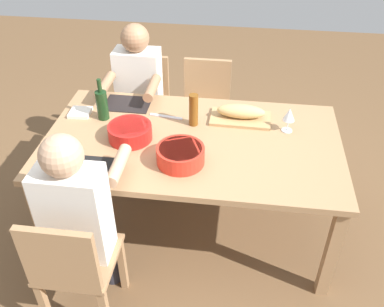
{
  "coord_description": "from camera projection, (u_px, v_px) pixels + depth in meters",
  "views": [
    {
      "loc": [
        -0.29,
        2.18,
        2.28
      ],
      "look_at": [
        0.0,
        0.0,
        0.63
      ],
      "focal_mm": 40.0,
      "sensor_mm": 36.0,
      "label": 1
    }
  ],
  "objects": [
    {
      "name": "beer_bottle",
      "position": [
        194.0,
        110.0,
        2.76
      ],
      "size": [
        0.06,
        0.06,
        0.22
      ],
      "primitive_type": "cylinder",
      "color": "brown",
      "rests_on": "dining_table"
    },
    {
      "name": "diner_far_right",
      "position": [
        78.0,
        211.0,
        2.23
      ],
      "size": [
        0.41,
        0.53,
        1.2
      ],
      "color": "#2D2D38",
      "rests_on": "ground_plane"
    },
    {
      "name": "bread_loaf",
      "position": [
        241.0,
        111.0,
        2.83
      ],
      "size": [
        0.32,
        0.12,
        0.09
      ],
      "primitive_type": "ellipsoid",
      "rotation": [
        0.0,
        0.0,
        -0.02
      ],
      "color": "tan",
      "rests_on": "cutting_board"
    },
    {
      "name": "carving_knife",
      "position": [
        166.0,
        117.0,
        2.89
      ],
      "size": [
        0.23,
        0.06,
        0.01
      ],
      "primitive_type": "cube",
      "rotation": [
        0.0,
        0.0,
        2.99
      ],
      "color": "silver",
      "rests_on": "dining_table"
    },
    {
      "name": "serving_bowl_fruit",
      "position": [
        130.0,
        131.0,
        2.66
      ],
      "size": [
        0.27,
        0.27,
        0.1
      ],
      "color": "red",
      "rests_on": "dining_table"
    },
    {
      "name": "placemat_near_right",
      "position": [
        127.0,
        104.0,
        3.03
      ],
      "size": [
        0.32,
        0.23,
        0.01
      ],
      "primitive_type": "cube",
      "color": "black",
      "rests_on": "dining_table"
    },
    {
      "name": "chair_near_center",
      "position": [
        206.0,
        106.0,
        3.52
      ],
      "size": [
        0.4,
        0.4,
        0.85
      ],
      "color": "#A87F56",
      "rests_on": "ground_plane"
    },
    {
      "name": "wine_bottle",
      "position": [
        102.0,
        104.0,
        2.82
      ],
      "size": [
        0.08,
        0.08,
        0.29
      ],
      "color": "#193819",
      "rests_on": "dining_table"
    },
    {
      "name": "cutting_board",
      "position": [
        240.0,
        118.0,
        2.87
      ],
      "size": [
        0.4,
        0.23,
        0.02
      ],
      "primitive_type": "cube",
      "rotation": [
        0.0,
        0.0,
        -0.02
      ],
      "color": "tan",
      "rests_on": "dining_table"
    },
    {
      "name": "dining_table",
      "position": [
        192.0,
        149.0,
        2.73
      ],
      "size": [
        1.86,
        1.06,
        0.74
      ],
      "color": "#A87F56",
      "rests_on": "ground_plane"
    },
    {
      "name": "diner_near_right",
      "position": [
        138.0,
        90.0,
        3.3
      ],
      "size": [
        0.41,
        0.53,
        1.2
      ],
      "color": "#2D2D38",
      "rests_on": "ground_plane"
    },
    {
      "name": "placemat_far_right",
      "position": [
        95.0,
        169.0,
        2.44
      ],
      "size": [
        0.32,
        0.23,
        0.01
      ],
      "primitive_type": "cube",
      "color": "black",
      "rests_on": "dining_table"
    },
    {
      "name": "ground_plane",
      "position": [
        192.0,
        222.0,
        3.13
      ],
      "size": [
        8.0,
        8.0,
        0.0
      ],
      "primitive_type": "plane",
      "color": "brown"
    },
    {
      "name": "napkin_stack",
      "position": [
        80.0,
        112.0,
        2.92
      ],
      "size": [
        0.15,
        0.15,
        0.02
      ],
      "primitive_type": "cube",
      "rotation": [
        0.0,
        0.0,
        0.05
      ],
      "color": "white",
      "rests_on": "dining_table"
    },
    {
      "name": "chair_far_right",
      "position": [
        73.0,
        266.0,
        2.22
      ],
      "size": [
        0.4,
        0.4,
        0.85
      ],
      "color": "#A87F56",
      "rests_on": "ground_plane"
    },
    {
      "name": "serving_bowl_pasta",
      "position": [
        181.0,
        154.0,
        2.46
      ],
      "size": [
        0.28,
        0.28,
        0.1
      ],
      "color": "red",
      "rests_on": "dining_table"
    },
    {
      "name": "chair_near_right",
      "position": [
        145.0,
        102.0,
        3.57
      ],
      "size": [
        0.4,
        0.4,
        0.85
      ],
      "color": "#A87F56",
      "rests_on": "ground_plane"
    },
    {
      "name": "wine_glass",
      "position": [
        289.0,
        115.0,
        2.7
      ],
      "size": [
        0.08,
        0.08,
        0.17
      ],
      "color": "silver",
      "rests_on": "dining_table"
    }
  ]
}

